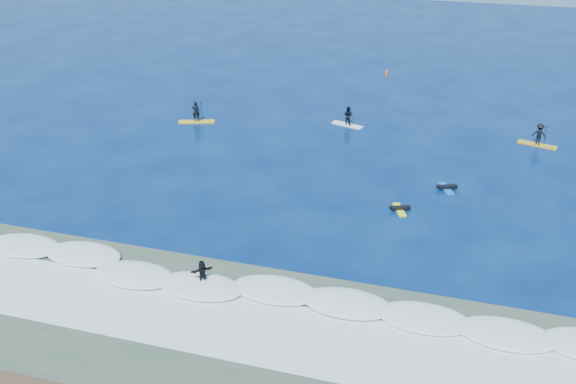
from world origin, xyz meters
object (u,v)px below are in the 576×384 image
(wave_surfer, at_px, (202,274))
(sup_paddler_center, at_px, (348,117))
(sup_paddler_left, at_px, (196,115))
(marker_buoy, at_px, (386,73))
(sup_paddler_right, at_px, (539,136))
(prone_paddler_far, at_px, (446,188))
(prone_paddler_near, at_px, (400,209))

(wave_surfer, bearing_deg, sup_paddler_center, 44.41)
(sup_paddler_left, relative_size, marker_buoy, 4.55)
(sup_paddler_right, xyz_separation_m, prone_paddler_far, (-6.70, -10.48, -0.72))
(sup_paddler_center, bearing_deg, sup_paddler_right, 17.76)
(sup_paddler_left, xyz_separation_m, prone_paddler_near, (19.86, -11.64, -0.58))
(prone_paddler_near, height_order, wave_surfer, wave_surfer)
(sup_paddler_left, xyz_separation_m, marker_buoy, (14.34, 19.29, -0.39))
(wave_surfer, distance_m, marker_buoy, 42.91)
(sup_paddler_center, distance_m, wave_surfer, 26.64)
(sup_paddler_center, relative_size, marker_buoy, 4.09)
(sup_paddler_right, distance_m, marker_buoy, 22.20)
(prone_paddler_near, bearing_deg, sup_paddler_center, 1.46)
(wave_surfer, bearing_deg, marker_buoy, 45.20)
(prone_paddler_near, bearing_deg, marker_buoy, -12.51)
(sup_paddler_center, height_order, marker_buoy, sup_paddler_center)
(sup_paddler_right, bearing_deg, marker_buoy, 147.82)
(sup_paddler_left, distance_m, prone_paddler_near, 23.03)
(sup_paddler_right, bearing_deg, wave_surfer, -110.21)
(sup_paddler_right, height_order, marker_buoy, sup_paddler_right)
(prone_paddler_far, distance_m, wave_surfer, 20.00)
(prone_paddler_far, bearing_deg, sup_paddler_center, 17.99)
(prone_paddler_far, bearing_deg, sup_paddler_left, 48.03)
(prone_paddler_far, relative_size, marker_buoy, 2.76)
(marker_buoy, bearing_deg, prone_paddler_near, -79.88)
(sup_paddler_left, bearing_deg, sup_paddler_center, -6.09)
(sup_paddler_center, xyz_separation_m, marker_buoy, (1.05, 16.24, -0.45))
(prone_paddler_far, xyz_separation_m, marker_buoy, (-8.34, 26.80, 0.18))
(sup_paddler_right, bearing_deg, prone_paddler_far, -107.45)
(sup_paddler_left, distance_m, wave_surfer, 25.75)
(prone_paddler_near, xyz_separation_m, marker_buoy, (-5.52, 30.92, 0.19))
(sup_paddler_left, distance_m, marker_buoy, 24.04)
(prone_paddler_near, bearing_deg, wave_surfer, 119.35)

